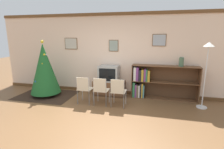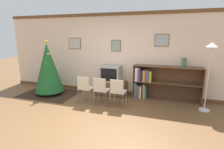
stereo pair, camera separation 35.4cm
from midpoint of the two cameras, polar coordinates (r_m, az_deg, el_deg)
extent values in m
plane|color=brown|center=(4.17, -10.28, -15.84)|extent=(24.00, 24.00, 0.00)
cube|color=beige|center=(5.95, -1.46, 6.61)|extent=(8.36, 0.08, 2.70)
cube|color=brown|center=(5.90, -1.69, 19.21)|extent=(8.36, 0.03, 0.10)
cube|color=brown|center=(6.17, -1.53, -5.54)|extent=(8.36, 0.03, 0.10)
cube|color=brown|center=(6.43, -14.79, 9.73)|extent=(0.47, 0.02, 0.39)
cube|color=#BCB7A8|center=(6.42, -14.84, 9.72)|extent=(0.43, 0.01, 0.36)
cube|color=brown|center=(5.86, -1.22, 9.38)|extent=(0.32, 0.02, 0.38)
cube|color=gray|center=(5.85, -1.25, 9.38)|extent=(0.29, 0.01, 0.34)
cube|color=brown|center=(5.66, 13.41, 10.86)|extent=(0.42, 0.02, 0.37)
cube|color=#9EA8B2|center=(5.65, 13.41, 10.86)|extent=(0.39, 0.01, 0.34)
cube|color=#332319|center=(6.40, -22.07, -6.26)|extent=(1.85, 1.37, 0.01)
cylinder|color=maroon|center=(6.38, -22.11, -5.80)|extent=(0.36, 0.36, 0.10)
cone|color=#1E5B28|center=(6.18, -22.77, 1.82)|extent=(0.97, 0.97, 1.62)
sphere|color=yellow|center=(6.09, -23.47, 9.80)|extent=(0.10, 0.10, 0.10)
sphere|color=silver|center=(6.55, -20.80, -1.07)|extent=(0.05, 0.05, 0.05)
sphere|color=silver|center=(6.06, -22.32, 5.98)|extent=(0.05, 0.05, 0.05)
sphere|color=#1E4CB2|center=(6.31, -25.53, -1.50)|extent=(0.04, 0.04, 0.04)
sphere|color=gold|center=(6.02, -22.86, 6.03)|extent=(0.06, 0.06, 0.06)
sphere|color=#1E4CB2|center=(6.34, -23.12, 3.60)|extent=(0.04, 0.04, 0.04)
sphere|color=#1E4CB2|center=(6.40, -24.00, 1.44)|extent=(0.05, 0.05, 0.05)
sphere|color=gold|center=(5.98, -23.41, 3.29)|extent=(0.04, 0.04, 0.04)
sphere|color=#1E4CB2|center=(6.09, -25.25, -2.11)|extent=(0.06, 0.06, 0.06)
sphere|color=silver|center=(6.51, -21.59, 0.14)|extent=(0.05, 0.05, 0.05)
cube|color=#4C311E|center=(5.96, -2.69, -6.46)|extent=(1.00, 0.45, 0.05)
cube|color=brown|center=(5.89, -2.72, -4.22)|extent=(1.04, 0.47, 0.44)
cube|color=#9E9E99|center=(5.77, -2.77, 0.34)|extent=(0.65, 0.45, 0.52)
cube|color=black|center=(5.55, -3.44, -0.15)|extent=(0.53, 0.01, 0.41)
cube|color=beige|center=(5.27, -10.60, -4.62)|extent=(0.40, 0.40, 0.02)
cube|color=beige|center=(5.04, -11.58, -3.10)|extent=(0.35, 0.02, 0.38)
cylinder|color=#B2B2B2|center=(5.56, -11.45, -6.10)|extent=(0.02, 0.02, 0.42)
cylinder|color=#B2B2B2|center=(5.42, -7.98, -6.46)|extent=(0.02, 0.02, 0.42)
cylinder|color=#B2B2B2|center=(5.26, -13.11, -7.30)|extent=(0.02, 0.02, 0.42)
cylinder|color=#B2B2B2|center=(5.11, -9.47, -7.72)|extent=(0.02, 0.02, 0.42)
cylinder|color=#B2B2B2|center=(5.19, -13.22, -5.25)|extent=(0.02, 0.02, 0.82)
cylinder|color=#B2B2B2|center=(5.05, -9.55, -5.62)|extent=(0.02, 0.02, 0.82)
cube|color=beige|center=(5.09, -5.40, -5.08)|extent=(0.40, 0.40, 0.02)
cube|color=beige|center=(4.85, -6.19, -3.53)|extent=(0.35, 0.02, 0.38)
cylinder|color=#B2B2B2|center=(5.37, -6.54, -6.60)|extent=(0.02, 0.02, 0.42)
cylinder|color=#B2B2B2|center=(5.26, -2.84, -6.94)|extent=(0.02, 0.02, 0.42)
cylinder|color=#B2B2B2|center=(5.06, -7.96, -7.89)|extent=(0.02, 0.02, 0.42)
cylinder|color=#B2B2B2|center=(4.94, -4.04, -8.29)|extent=(0.02, 0.02, 0.42)
cylinder|color=#B2B2B2|center=(4.99, -8.03, -5.76)|extent=(0.02, 0.02, 0.82)
cylinder|color=#B2B2B2|center=(4.88, -4.07, -6.13)|extent=(0.02, 0.02, 0.82)
cube|color=beige|center=(4.95, 0.15, -5.53)|extent=(0.40, 0.40, 0.02)
cube|color=beige|center=(4.71, -0.40, -3.96)|extent=(0.35, 0.02, 0.38)
cylinder|color=#B2B2B2|center=(5.23, -1.32, -7.07)|extent=(0.02, 0.02, 0.42)
cylinder|color=#B2B2B2|center=(5.15, 2.59, -7.39)|extent=(0.02, 0.02, 0.42)
cylinder|color=#B2B2B2|center=(4.90, -2.42, -8.45)|extent=(0.02, 0.02, 0.42)
cylinder|color=#B2B2B2|center=(4.82, 1.74, -8.82)|extent=(0.02, 0.02, 0.42)
cylinder|color=#B2B2B2|center=(4.84, -2.44, -6.27)|extent=(0.02, 0.02, 0.82)
cylinder|color=#B2B2B2|center=(4.75, 1.76, -6.60)|extent=(0.02, 0.02, 0.82)
cube|color=brown|center=(5.72, 4.89, -2.01)|extent=(0.02, 0.36, 1.07)
cube|color=brown|center=(5.77, 24.96, -3.03)|extent=(0.02, 0.36, 1.07)
cube|color=brown|center=(5.55, 15.28, 2.68)|extent=(2.02, 0.36, 0.02)
cube|color=brown|center=(5.81, 14.68, -7.56)|extent=(2.02, 0.36, 0.02)
cube|color=brown|center=(5.65, 14.99, -2.35)|extent=(1.98, 0.36, 0.02)
cube|color=brown|center=(5.82, 14.95, -2.12)|extent=(2.02, 0.01, 1.07)
cube|color=#337547|center=(5.73, 5.43, -4.85)|extent=(0.07, 0.24, 0.48)
cube|color=#7A3D7F|center=(5.72, 6.05, -5.24)|extent=(0.05, 0.22, 0.41)
cube|color=#756047|center=(5.75, 6.58, -5.26)|extent=(0.05, 0.29, 0.40)
cube|color=silver|center=(5.72, 7.11, -5.40)|extent=(0.05, 0.24, 0.39)
cube|color=#232328|center=(5.73, 7.62, -4.98)|extent=(0.04, 0.29, 0.47)
cube|color=gold|center=(5.71, 8.08, -5.11)|extent=(0.04, 0.24, 0.46)
cube|color=teal|center=(5.70, 8.54, -5.43)|extent=(0.04, 0.22, 0.41)
cube|color=silver|center=(5.61, 5.77, 0.29)|extent=(0.08, 0.28, 0.43)
cube|color=#7A3D7F|center=(5.60, 6.57, 0.24)|extent=(0.07, 0.28, 0.43)
cube|color=#232328|center=(5.58, 7.39, -0.27)|extent=(0.07, 0.23, 0.35)
cube|color=gold|center=(5.58, 8.18, -0.23)|extent=(0.07, 0.25, 0.36)
cube|color=#7A3D7F|center=(5.58, 8.95, -0.13)|extent=(0.06, 0.28, 0.38)
cube|color=#337547|center=(5.59, 9.51, -0.20)|extent=(0.04, 0.29, 0.37)
cube|color=gold|center=(5.57, 10.15, -0.41)|extent=(0.07, 0.27, 0.34)
cylinder|color=#47664C|center=(5.54, 20.01, 3.83)|extent=(0.14, 0.14, 0.26)
torus|color=#47664C|center=(5.52, 20.11, 5.18)|extent=(0.12, 0.12, 0.02)
cylinder|color=silver|center=(5.49, 25.55, -9.61)|extent=(0.28, 0.28, 0.03)
cylinder|color=silver|center=(5.25, 26.43, -1.00)|extent=(0.03, 0.03, 1.67)
cone|color=white|center=(5.13, 27.41, 8.75)|extent=(0.28, 0.28, 0.12)
camera|label=1|loc=(0.18, -92.06, -0.46)|focal=28.00mm
camera|label=2|loc=(0.18, 87.94, 0.46)|focal=28.00mm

